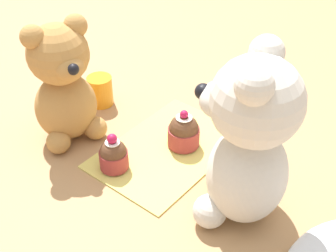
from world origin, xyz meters
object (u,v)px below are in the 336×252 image
object	(u,v)px
teddy_bear_cream	(248,141)
juice_glass	(100,91)
cupcake_near_cream_bear	(184,132)
teddy_bear_tan	(63,84)
cupcake_near_tan_bear	(114,155)

from	to	relation	value
teddy_bear_cream	juice_glass	xyz separation A→B (m)	(-0.07, -0.39, -0.11)
teddy_bear_cream	cupcake_near_cream_bear	size ratio (longest dim) A/B	3.75
teddy_bear_tan	juice_glass	size ratio (longest dim) A/B	3.81
cupcake_near_cream_bear	cupcake_near_tan_bear	distance (m)	0.14
teddy_bear_tan	cupcake_near_cream_bear	world-z (taller)	teddy_bear_tan
cupcake_near_cream_bear	juice_glass	size ratio (longest dim) A/B	1.22
teddy_bear_tan	cupcake_near_cream_bear	bearing A→B (deg)	-42.86
teddy_bear_cream	cupcake_near_cream_bear	xyz separation A→B (m)	(-0.07, -0.17, -0.11)
teddy_bear_cream	cupcake_near_tan_bear	xyz separation A→B (m)	(0.06, -0.22, -0.11)
teddy_bear_tan	cupcake_near_tan_bear	size ratio (longest dim) A/B	3.36
teddy_bear_tan	cupcake_near_cream_bear	xyz separation A→B (m)	(-0.11, 0.19, -0.08)
cupcake_near_cream_bear	cupcake_near_tan_bear	bearing A→B (deg)	-23.88
teddy_bear_cream	cupcake_near_tan_bear	distance (m)	0.25
cupcake_near_tan_bear	juice_glass	distance (m)	0.21
teddy_bear_tan	cupcake_near_cream_bear	distance (m)	0.23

